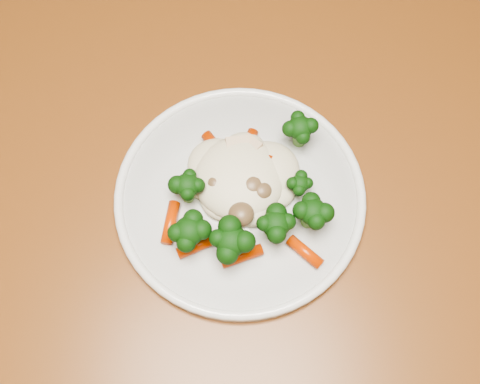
{
  "coord_description": "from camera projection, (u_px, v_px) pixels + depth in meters",
  "views": [
    {
      "loc": [
        -0.2,
        -0.35,
        1.34
      ],
      "look_at": [
        -0.2,
        -0.1,
        0.77
      ],
      "focal_mm": 45.0,
      "sensor_mm": 36.0,
      "label": 1
    }
  ],
  "objects": [
    {
      "name": "meal",
      "position": [
        245.0,
        193.0,
        0.61
      ],
      "size": [
        0.17,
        0.17,
        0.05
      ],
      "color": "beige",
      "rests_on": "plate"
    },
    {
      "name": "dining_table",
      "position": [
        322.0,
        241.0,
        0.72
      ],
      "size": [
        1.4,
        1.09,
        0.75
      ],
      "rotation": [
        0.0,
        0.0,
        -0.22
      ],
      "color": "brown",
      "rests_on": "ground"
    },
    {
      "name": "plate",
      "position": [
        240.0,
        197.0,
        0.64
      ],
      "size": [
        0.26,
        0.26,
        0.01
      ],
      "primitive_type": "cylinder",
      "color": "silver",
      "rests_on": "dining_table"
    }
  ]
}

